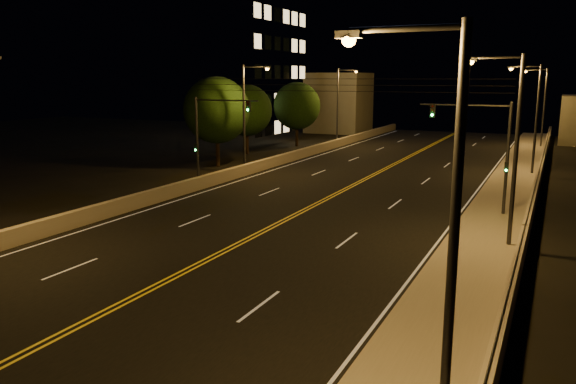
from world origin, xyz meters
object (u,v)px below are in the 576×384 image
at_px(streetlight_2, 533,113).
at_px(tree_1, 247,110).
at_px(building_tower, 198,33).
at_px(traffic_signal_left, 208,132).
at_px(streetlight_6, 340,101).
at_px(tree_2, 297,106).
at_px(streetlight_5, 247,111).
at_px(streetlight_1, 510,139).
at_px(streetlight_0, 440,222).
at_px(traffic_signal_right, 490,146).
at_px(tree_0, 217,110).
at_px(streetlight_3, 542,103).

height_order(streetlight_2, tree_1, streetlight_2).
bearing_deg(tree_1, building_tower, 140.38).
bearing_deg(traffic_signal_left, streetlight_6, 92.10).
xyz_separation_m(streetlight_6, tree_2, (-4.23, -2.84, -0.49)).
height_order(streetlight_2, streetlight_5, same).
bearing_deg(streetlight_5, tree_1, 120.03).
bearing_deg(streetlight_6, traffic_signal_left, -87.90).
height_order(streetlight_1, streetlight_2, same).
height_order(streetlight_0, tree_1, streetlight_0).
bearing_deg(streetlight_5, streetlight_1, -32.55).
height_order(streetlight_6, traffic_signal_right, streetlight_6).
bearing_deg(streetlight_2, traffic_signal_left, -142.23).
height_order(streetlight_1, traffic_signal_left, streetlight_1).
bearing_deg(tree_2, streetlight_6, 33.89).
bearing_deg(traffic_signal_right, streetlight_6, 124.30).
bearing_deg(traffic_signal_right, streetlight_5, 159.64).
bearing_deg(traffic_signal_right, streetlight_2, 84.67).
relative_size(building_tower, tree_1, 3.89).
distance_m(streetlight_1, tree_2, 41.56).
bearing_deg(streetlight_0, tree_1, 124.18).
height_order(streetlight_0, traffic_signal_right, streetlight_0).
xyz_separation_m(tree_0, tree_2, (-0.04, 17.10, -0.38)).
bearing_deg(tree_0, traffic_signal_left, -60.54).
bearing_deg(tree_2, streetlight_1, -51.87).
bearing_deg(tree_2, traffic_signal_left, -78.66).
bearing_deg(building_tower, streetlight_6, 0.84).
bearing_deg(building_tower, traffic_signal_left, -54.71).
height_order(streetlight_2, streetlight_6, same).
bearing_deg(streetlight_6, streetlight_2, -32.18).
bearing_deg(tree_1, traffic_signal_right, -34.53).
height_order(traffic_signal_left, tree_0, tree_0).
relative_size(streetlight_1, traffic_signal_right, 1.36).
distance_m(traffic_signal_right, building_tower, 49.80).
bearing_deg(streetlight_5, streetlight_2, 21.32).
bearing_deg(streetlight_5, streetlight_0, -54.46).
relative_size(streetlight_3, building_tower, 0.32).
height_order(streetlight_2, streetlight_3, same).
bearing_deg(streetlight_6, tree_2, -146.11).
distance_m(streetlight_5, tree_1, 12.14).
distance_m(streetlight_1, streetlight_6, 41.49).
bearing_deg(building_tower, tree_0, -52.20).
bearing_deg(streetlight_6, tree_0, -101.87).
bearing_deg(building_tower, streetlight_3, 9.70).
distance_m(streetlight_6, traffic_signal_right, 35.43).
bearing_deg(streetlight_0, tree_0, 128.77).
relative_size(streetlight_1, building_tower, 0.32).
bearing_deg(streetlight_1, streetlight_3, 90.00).
xyz_separation_m(streetlight_6, traffic_signal_left, (1.07, -29.26, -1.06)).
distance_m(streetlight_2, streetlight_6, 25.32).
bearing_deg(tree_1, streetlight_2, -4.44).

